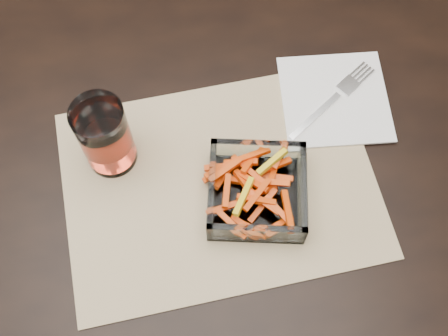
{
  "coord_description": "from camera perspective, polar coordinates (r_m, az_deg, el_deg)",
  "views": [
    {
      "loc": [
        0.07,
        -0.38,
        1.51
      ],
      "look_at": [
        0.12,
        -0.06,
        0.78
      ],
      "focal_mm": 45.0,
      "sensor_mm": 36.0,
      "label": 1
    }
  ],
  "objects": [
    {
      "name": "tumbler",
      "position": [
        0.8,
        -11.94,
        3.04
      ],
      "size": [
        0.07,
        0.07,
        0.13
      ],
      "color": "white",
      "rests_on": "placemat"
    },
    {
      "name": "fork",
      "position": [
        0.89,
        11.11,
        6.95
      ],
      "size": [
        0.16,
        0.13,
        0.0
      ],
      "rotation": [
        0.0,
        0.0,
        -0.92
      ],
      "color": "silver",
      "rests_on": "napkin"
    },
    {
      "name": "dining_table",
      "position": [
        0.93,
        -7.56,
        -0.83
      ],
      "size": [
        1.6,
        0.9,
        0.75
      ],
      "color": "black",
      "rests_on": "ground"
    },
    {
      "name": "glass_bowl",
      "position": [
        0.79,
        3.34,
        -2.48
      ],
      "size": [
        0.15,
        0.15,
        0.05
      ],
      "rotation": [
        0.0,
        0.0,
        -0.17
      ],
      "color": "white",
      "rests_on": "placemat"
    },
    {
      "name": "napkin",
      "position": [
        0.9,
        11.18,
        6.92
      ],
      "size": [
        0.17,
        0.17,
        0.0
      ],
      "primitive_type": "cube",
      "rotation": [
        0.0,
        0.0,
        -0.06
      ],
      "color": "white",
      "rests_on": "placemat"
    },
    {
      "name": "placemat",
      "position": [
        0.82,
        -0.44,
        -1.57
      ],
      "size": [
        0.48,
        0.37,
        0.0
      ],
      "primitive_type": "cube",
      "rotation": [
        0.0,
        0.0,
        0.09
      ],
      "color": "tan",
      "rests_on": "dining_table"
    }
  ]
}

